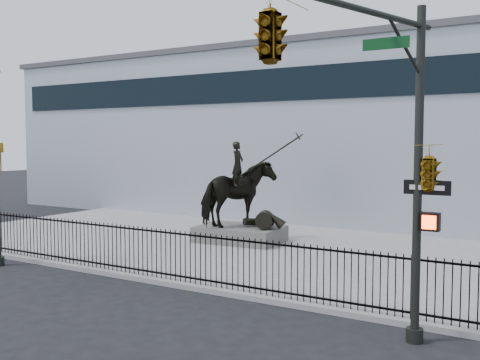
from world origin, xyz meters
The scene contains 7 objects.
ground centered at (0.00, 0.00, 0.00)m, with size 120.00×120.00×0.00m, color black.
plaza centered at (0.00, 7.00, 0.07)m, with size 30.00×12.00×0.15m, color gray.
building centered at (0.00, 20.00, 4.50)m, with size 44.00×14.00×9.00m, color #B3BAC4.
picket_fence centered at (0.00, 1.25, 0.90)m, with size 22.10×0.10×1.50m.
statue_plinth centered at (-1.92, 7.70, 0.46)m, with size 3.34×2.30×0.63m, color #504D49.
equestrian_statue centered at (-1.86, 7.70, 2.09)m, with size 4.28×2.82×3.63m.
traffic_signal_right centered at (6.47, -2.00, 4.85)m, with size 2.17×6.86×7.00m.
Camera 1 is at (9.91, -11.63, 4.26)m, focal length 42.00 mm.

